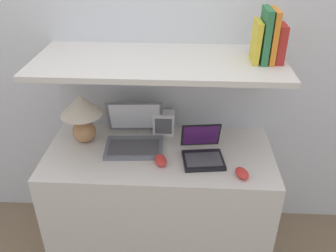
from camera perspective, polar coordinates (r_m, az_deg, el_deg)
name	(u,v)px	position (r m, az deg, el deg)	size (l,w,h in m)	color
wall_back	(163,50)	(2.08, -0.83, 12.15)	(6.00, 0.05, 2.40)	silver
desk	(160,202)	(2.20, -1.31, -12.07)	(1.26, 0.58, 0.73)	silver
back_riser	(163,141)	(2.30, -0.80, -2.34)	(1.26, 0.04, 1.22)	silver
shelf	(159,62)	(1.80, -1.46, 10.25)	(1.26, 0.52, 0.03)	silver
table_lamp	(82,112)	(2.03, -13.70, 2.15)	(0.23, 0.23, 0.29)	#B27A4C
laptop_large	(134,137)	(2.02, -5.42, -1.72)	(0.34, 0.32, 0.23)	slate
laptop_small	(202,152)	(1.92, 5.55, -4.20)	(0.24, 0.26, 0.17)	black
computer_mouse	(161,160)	(1.88, -1.20, -5.51)	(0.09, 0.12, 0.04)	red
second_mouse	(242,173)	(1.83, 11.79, -7.42)	(0.09, 0.11, 0.04)	red
router_box	(164,123)	(2.11, -0.68, 0.51)	(0.12, 0.08, 0.14)	white
book_red	(280,43)	(1.82, 17.48, 12.55)	(0.04, 0.13, 0.18)	#A82823
book_orange	(272,36)	(1.80, 16.42, 13.66)	(0.03, 0.16, 0.25)	orange
book_green	(265,35)	(1.79, 15.28, 13.83)	(0.03, 0.16, 0.25)	#2D7042
book_yellow	(256,41)	(1.79, 13.94, 13.04)	(0.03, 0.15, 0.20)	gold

